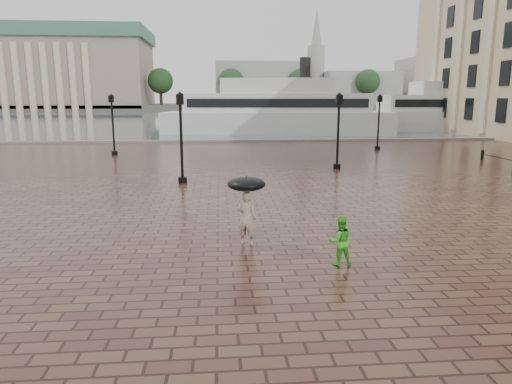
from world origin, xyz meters
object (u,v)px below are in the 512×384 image
Objects in this scene: street_lamps at (258,127)px; ferry_far at (461,111)px; child_pedestrian at (340,241)px; adult_pedestrian at (247,218)px; ferry_near at (277,111)px.

street_lamps is 40.62m from ferry_far.
child_pedestrian is at bearing -120.56° from ferry_far.
street_lamps is at bearing -135.49° from ferry_far.
adult_pedestrian reaches higher than child_pedestrian.
child_pedestrian is 0.05× the size of ferry_near.
ferry_near is at bearing -98.16° from child_pedestrian.
ferry_near is at bearing -169.94° from ferry_far.
ferry_far is (29.24, 28.20, 0.26)m from street_lamps.
ferry_far is (24.95, 4.18, -0.06)m from ferry_near.
ferry_far reaches higher than street_lamps.
child_pedestrian is (0.43, -19.55, -1.69)m from street_lamps.
ferry_near is (6.13, 41.71, 1.84)m from adult_pedestrian.
street_lamps is 19.62m from child_pedestrian.
adult_pedestrian is 1.26× the size of child_pedestrian.
ferry_far is at bearing 43.96° from street_lamps.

